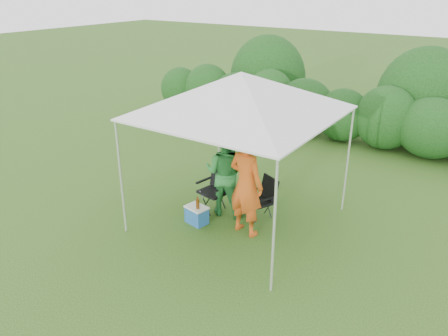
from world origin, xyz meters
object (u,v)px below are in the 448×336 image
Objects in this scene: man at (246,185)px; canopy at (241,93)px; chair_left at (216,185)px; cooler at (197,215)px; chair_right at (264,195)px; woman at (226,172)px.

canopy is at bearing -35.16° from man.
chair_left reaches higher than cooler.
canopy is 3.80× the size of chair_right.
canopy is 1.63× the size of man.
cooler is at bearing -110.26° from chair_right.
man is 1.23m from cooler.
chair_left is 0.42m from woman.
man reaches higher than chair_right.
woman is (0.24, -0.03, 0.35)m from chair_left.
chair_left is 0.53× the size of woman.
man reaches higher than chair_left.
chair_right is 1.78× the size of cooler.
chair_right is 0.86m from woman.
canopy is 1.65m from woman.
chair_right is 0.98m from chair_left.
chair_right is 0.90× the size of chair_left.
woman is at bearing 164.91° from canopy.
man is 1.10× the size of woman.
chair_left is at bearing 167.87° from canopy.
canopy reaches higher than woman.
man is 0.82m from woman.
woman is (-0.71, -0.26, 0.40)m from chair_right.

